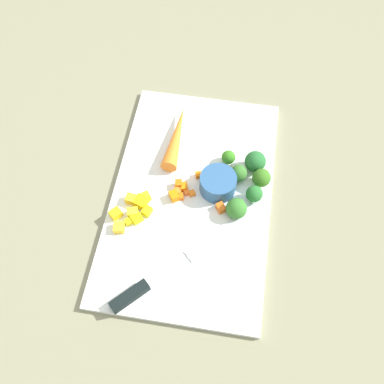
% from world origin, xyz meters
% --- Properties ---
extents(ground_plane, '(4.00, 4.00, 0.00)m').
position_xyz_m(ground_plane, '(0.00, 0.00, 0.00)').
color(ground_plane, gray).
extents(cutting_board, '(0.52, 0.32, 0.01)m').
position_xyz_m(cutting_board, '(0.00, 0.00, 0.01)').
color(cutting_board, white).
rests_on(cutting_board, ground_plane).
extents(prep_bowl, '(0.07, 0.07, 0.04)m').
position_xyz_m(prep_bowl, '(-0.02, 0.05, 0.03)').
color(prep_bowl, '#2D5B8D').
rests_on(prep_bowl, cutting_board).
extents(chef_knife, '(0.26, 0.26, 0.02)m').
position_xyz_m(chef_knife, '(0.17, -0.02, 0.02)').
color(chef_knife, silver).
rests_on(chef_knife, cutting_board).
extents(whole_carrot, '(0.17, 0.04, 0.03)m').
position_xyz_m(whole_carrot, '(-0.13, -0.05, 0.03)').
color(whole_carrot, orange).
rests_on(whole_carrot, cutting_board).
extents(carrot_dice_0, '(0.02, 0.02, 0.01)m').
position_xyz_m(carrot_dice_0, '(0.01, -0.02, 0.02)').
color(carrot_dice_0, orange).
rests_on(carrot_dice_0, cutting_board).
extents(carrot_dice_1, '(0.02, 0.02, 0.02)m').
position_xyz_m(carrot_dice_1, '(0.03, 0.06, 0.02)').
color(carrot_dice_1, orange).
rests_on(carrot_dice_1, cutting_board).
extents(carrot_dice_2, '(0.02, 0.02, 0.02)m').
position_xyz_m(carrot_dice_2, '(-0.01, -0.03, 0.02)').
color(carrot_dice_2, orange).
rests_on(carrot_dice_2, cutting_board).
extents(carrot_dice_3, '(0.02, 0.02, 0.01)m').
position_xyz_m(carrot_dice_3, '(-0.01, -0.02, 0.02)').
color(carrot_dice_3, orange).
rests_on(carrot_dice_3, cutting_board).
extents(carrot_dice_4, '(0.03, 0.02, 0.02)m').
position_xyz_m(carrot_dice_4, '(0.01, -0.03, 0.02)').
color(carrot_dice_4, orange).
rests_on(carrot_dice_4, cutting_board).
extents(carrot_dice_5, '(0.02, 0.02, 0.01)m').
position_xyz_m(carrot_dice_5, '(-0.00, -0.03, 0.02)').
color(carrot_dice_5, orange).
rests_on(carrot_dice_5, cutting_board).
extents(carrot_dice_6, '(0.02, 0.02, 0.01)m').
position_xyz_m(carrot_dice_6, '(-0.04, 0.01, 0.02)').
color(carrot_dice_6, orange).
rests_on(carrot_dice_6, cutting_board).
extents(carrot_dice_7, '(0.01, 0.01, 0.01)m').
position_xyz_m(carrot_dice_7, '(-0.00, -0.01, 0.02)').
color(carrot_dice_7, orange).
rests_on(carrot_dice_7, cutting_board).
extents(carrot_dice_8, '(0.02, 0.02, 0.01)m').
position_xyz_m(carrot_dice_8, '(0.00, 0.00, 0.02)').
color(carrot_dice_8, orange).
rests_on(carrot_dice_8, cutting_board).
extents(pepper_dice_0, '(0.02, 0.02, 0.01)m').
position_xyz_m(pepper_dice_0, '(0.10, -0.13, 0.02)').
color(pepper_dice_0, yellow).
rests_on(pepper_dice_0, cutting_board).
extents(pepper_dice_1, '(0.02, 0.03, 0.02)m').
position_xyz_m(pepper_dice_1, '(0.06, -0.11, 0.02)').
color(pepper_dice_1, yellow).
rests_on(pepper_dice_1, cutting_board).
extents(pepper_dice_2, '(0.02, 0.02, 0.01)m').
position_xyz_m(pepper_dice_2, '(0.02, -0.09, 0.02)').
color(pepper_dice_2, yellow).
rests_on(pepper_dice_2, cutting_board).
extents(pepper_dice_3, '(0.03, 0.03, 0.02)m').
position_xyz_m(pepper_dice_3, '(0.04, -0.10, 0.02)').
color(pepper_dice_3, yellow).
rests_on(pepper_dice_3, cutting_board).
extents(pepper_dice_4, '(0.02, 0.02, 0.02)m').
position_xyz_m(pepper_dice_4, '(0.03, -0.12, 0.02)').
color(pepper_dice_4, yellow).
rests_on(pepper_dice_4, cutting_board).
extents(pepper_dice_5, '(0.03, 0.03, 0.02)m').
position_xyz_m(pepper_dice_5, '(0.07, -0.14, 0.02)').
color(pepper_dice_5, yellow).
rests_on(pepper_dice_5, cutting_board).
extents(pepper_dice_6, '(0.03, 0.03, 0.01)m').
position_xyz_m(pepper_dice_6, '(0.07, -0.10, 0.02)').
color(pepper_dice_6, yellow).
rests_on(pepper_dice_6, cutting_board).
extents(pepper_dice_7, '(0.02, 0.02, 0.01)m').
position_xyz_m(pepper_dice_7, '(0.08, -0.11, 0.02)').
color(pepper_dice_7, yellow).
rests_on(pepper_dice_7, cutting_board).
extents(pepper_dice_8, '(0.02, 0.02, 0.02)m').
position_xyz_m(pepper_dice_8, '(0.06, -0.08, 0.02)').
color(pepper_dice_8, yellow).
rests_on(pepper_dice_8, cutting_board).
extents(broccoli_floret_0, '(0.04, 0.04, 0.04)m').
position_xyz_m(broccoli_floret_0, '(-0.05, 0.13, 0.03)').
color(broccoli_floret_0, '#88B466').
rests_on(broccoli_floret_0, cutting_board).
extents(broccoli_floret_1, '(0.03, 0.03, 0.04)m').
position_xyz_m(broccoli_floret_1, '(-0.01, 0.12, 0.03)').
color(broccoli_floret_1, '#8BBE55').
rests_on(broccoli_floret_1, cutting_board).
extents(broccoli_floret_2, '(0.04, 0.04, 0.05)m').
position_xyz_m(broccoli_floret_2, '(-0.08, 0.12, 0.04)').
color(broccoli_floret_2, '#81B864').
rests_on(broccoli_floret_2, cutting_board).
extents(broccoli_floret_3, '(0.03, 0.03, 0.03)m').
position_xyz_m(broccoli_floret_3, '(-0.09, 0.06, 0.03)').
color(broccoli_floret_3, '#95AE5D').
rests_on(broccoli_floret_3, cutting_board).
extents(broccoli_floret_4, '(0.04, 0.04, 0.04)m').
position_xyz_m(broccoli_floret_4, '(0.03, 0.09, 0.03)').
color(broccoli_floret_4, '#8FBE57').
rests_on(broccoli_floret_4, cutting_board).
extents(broccoli_floret_5, '(0.03, 0.03, 0.04)m').
position_xyz_m(broccoli_floret_5, '(-0.05, 0.09, 0.03)').
color(broccoli_floret_5, '#90AB69').
rests_on(broccoli_floret_5, cutting_board).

